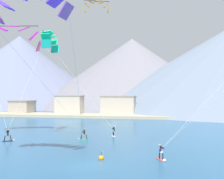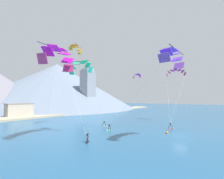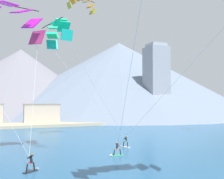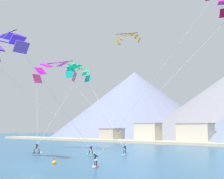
# 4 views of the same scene
# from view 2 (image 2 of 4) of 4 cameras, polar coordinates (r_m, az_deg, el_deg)

# --- Properties ---
(ground_plane) EXTENTS (400.00, 400.00, 0.00)m
(ground_plane) POSITION_cam_2_polar(r_m,az_deg,el_deg) (34.74, 24.37, -15.88)
(ground_plane) COLOR #23567F
(kitesurfer_near_lead) EXTENTS (1.75, 0.55, 1.66)m
(kitesurfer_near_lead) POSITION_cam_2_polar(r_m,az_deg,el_deg) (37.10, -1.25, -14.67)
(kitesurfer_near_lead) COLOR #33B266
(kitesurfer_near_lead) RESTS_ON ground
(kitesurfer_near_trail) EXTENTS (1.65, 1.33, 1.76)m
(kitesurfer_near_trail) POSITION_cam_2_polar(r_m,az_deg,el_deg) (28.20, -9.23, -18.06)
(kitesurfer_near_trail) COLOR black
(kitesurfer_near_trail) RESTS_ON ground
(kitesurfer_mid_center) EXTENTS (1.18, 1.72, 1.69)m
(kitesurfer_mid_center) POSITION_cam_2_polar(r_m,az_deg,el_deg) (42.09, 21.68, -13.06)
(kitesurfer_mid_center) COLOR #E54C33
(kitesurfer_mid_center) RESTS_ON ground
(kitesurfer_far_left) EXTENTS (0.90, 1.78, 1.64)m
(kitesurfer_far_left) POSITION_cam_2_polar(r_m,az_deg,el_deg) (42.81, -3.32, -13.17)
(kitesurfer_far_left) COLOR white
(kitesurfer_far_left) RESTS_ON ground
(parafoil_kite_near_lead) EXTENTS (8.42, 16.17, 15.05)m
(parafoil_kite_near_lead) POSITION_cam_2_polar(r_m,az_deg,el_deg) (29.66, 21.89, 11.66)
(parafoil_kite_near_lead) COLOR purple
(parafoil_kite_near_trail) EXTENTS (8.93, 8.44, 16.13)m
(parafoil_kite_near_trail) POSITION_cam_2_polar(r_m,az_deg,el_deg) (31.17, -19.59, 11.92)
(parafoil_kite_near_trail) COLOR #B32D68
(parafoil_kite_mid_center) EXTENTS (15.73, 6.49, 16.54)m
(parafoil_kite_mid_center) POSITION_cam_2_polar(r_m,az_deg,el_deg) (56.38, 23.11, 6.09)
(parafoil_kite_mid_center) COLOR #A1123A
(parafoil_kite_far_left) EXTENTS (11.32, 6.18, 14.91)m
(parafoil_kite_far_left) POSITION_cam_2_polar(r_m,az_deg,el_deg) (34.98, -12.00, 8.66)
(parafoil_kite_far_left) COLOR #1BCBAA
(parafoil_kite_distant_high_outer) EXTENTS (1.70, 4.04, 1.87)m
(parafoil_kite_distant_high_outer) POSITION_cam_2_polar(r_m,az_deg,el_deg) (65.33, 9.52, 5.28)
(parafoil_kite_distant_high_outer) COLOR #B844C9
(parafoil_kite_distant_low_drift) EXTENTS (5.14, 3.13, 2.16)m
(parafoil_kite_distant_low_drift) POSITION_cam_2_polar(r_m,az_deg,el_deg) (46.54, -13.51, 15.12)
(parafoil_kite_distant_low_drift) COLOR #ABA32A
(race_marker_buoy) EXTENTS (0.56, 0.56, 1.02)m
(race_marker_buoy) POSITION_cam_2_polar(r_m,az_deg,el_deg) (36.29, 20.14, -15.18)
(race_marker_buoy) COLOR orange
(race_marker_buoy) RESTS_ON ground
(shoreline_strip) EXTENTS (180.00, 10.00, 0.70)m
(shoreline_strip) POSITION_cam_2_polar(r_m,az_deg,el_deg) (71.81, -24.23, -9.05)
(shoreline_strip) COLOR tan
(shoreline_strip) RESTS_ON ground
(shore_building_harbour_front) EXTENTS (7.26, 4.52, 5.81)m
(shore_building_harbour_front) POSITION_cam_2_polar(r_m,az_deg,el_deg) (94.99, -7.00, -6.36)
(shore_building_harbour_front) COLOR silver
(shore_building_harbour_front) RESTS_ON ground
(shore_building_quay_east) EXTENTS (9.84, 4.64, 3.89)m
(shore_building_quay_east) POSITION_cam_2_polar(r_m,az_deg,el_deg) (84.64, -14.05, -7.28)
(shore_building_quay_east) COLOR beige
(shore_building_quay_east) RESTS_ON ground
(shore_building_old_town) EXTENTS (9.85, 4.94, 5.72)m
(shore_building_old_town) POSITION_cam_2_polar(r_m,az_deg,el_deg) (72.83, -31.82, -6.75)
(shore_building_old_town) COLOR #B7AD9E
(shore_building_old_town) RESTS_ON ground
(highrise_tower) EXTENTS (7.00, 7.00, 26.29)m
(highrise_tower) POSITION_cam_2_polar(r_m,az_deg,el_deg) (93.78, -9.25, -0.25)
(highrise_tower) COLOR gray
(highrise_tower) RESTS_ON ground
(mountain_peak_west_ridge) EXTENTS (128.15, 128.15, 37.00)m
(mountain_peak_west_ridge) POSITION_cam_2_polar(r_m,az_deg,el_deg) (134.01, -20.40, 1.33)
(mountain_peak_west_ridge) COLOR slate
(mountain_peak_west_ridge) RESTS_ON ground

